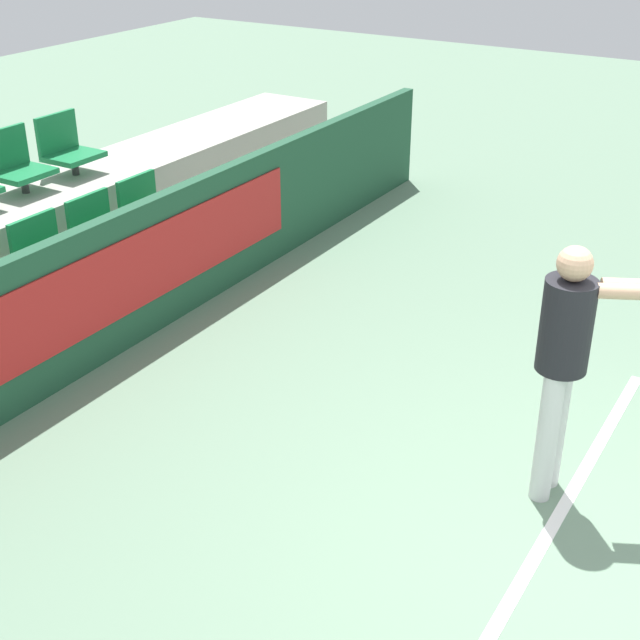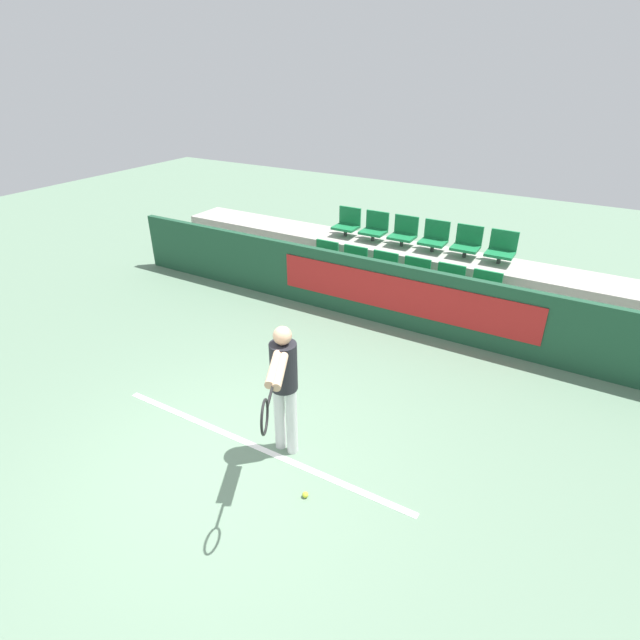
{
  "view_description": "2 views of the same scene",
  "coord_description": "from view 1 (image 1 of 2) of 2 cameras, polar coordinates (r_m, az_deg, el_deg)",
  "views": [
    {
      "loc": [
        -4.26,
        -0.59,
        3.53
      ],
      "look_at": [
        -0.17,
        1.9,
        1.09
      ],
      "focal_mm": 50.0,
      "sensor_mm": 36.0,
      "label": 1
    },
    {
      "loc": [
        3.03,
        -3.21,
        4.16
      ],
      "look_at": [
        -0.04,
        2.05,
        0.97
      ],
      "focal_mm": 28.0,
      "sensor_mm": 36.0,
      "label": 2
    }
  ],
  "objects": [
    {
      "name": "stadium_chair_3",
      "position": [
        7.62,
        -17.13,
        4.02
      ],
      "size": [
        0.48,
        0.42,
        0.56
      ],
      "color": "#333333",
      "rests_on": "bleacher_tier_front"
    },
    {
      "name": "barrier_wall",
      "position": [
        7.03,
        -15.0,
        1.14
      ],
      "size": [
        11.15,
        0.14,
        1.14
      ],
      "color": "#1E4C33",
      "rests_on": "ground"
    },
    {
      "name": "ground_plane",
      "position": [
        5.56,
        18.5,
        -14.05
      ],
      "size": [
        30.0,
        30.0,
        0.0
      ],
      "primitive_type": "plane",
      "color": "slate"
    },
    {
      "name": "stadium_chair_11",
      "position": [
        8.94,
        -15.88,
        10.58
      ],
      "size": [
        0.48,
        0.42,
        0.56
      ],
      "color": "#333333",
      "rests_on": "bleacher_tier_middle"
    },
    {
      "name": "stadium_chair_4",
      "position": [
        8.01,
        -13.91,
        5.55
      ],
      "size": [
        0.48,
        0.42,
        0.56
      ],
      "color": "#333333",
      "rests_on": "bleacher_tier_front"
    },
    {
      "name": "stadium_chair_10",
      "position": [
        8.55,
        -18.88,
        9.42
      ],
      "size": [
        0.48,
        0.42,
        0.56
      ],
      "color": "#333333",
      "rests_on": "bleacher_tier_middle"
    },
    {
      "name": "stadium_chair_5",
      "position": [
        8.43,
        -10.98,
        6.93
      ],
      "size": [
        0.48,
        0.42,
        0.56
      ],
      "color": "#333333",
      "rests_on": "bleacher_tier_front"
    },
    {
      "name": "bleacher_tier_front",
      "position": [
        7.55,
        -17.72,
        -0.32
      ],
      "size": [
        10.75,
        0.95,
        0.45
      ],
      "color": "#ADA89E",
      "rests_on": "ground"
    },
    {
      "name": "court_baseline",
      "position": [
        5.62,
        14.52,
        -12.89
      ],
      "size": [
        4.17,
        0.08,
        0.01
      ],
      "color": "white",
      "rests_on": "ground"
    },
    {
      "name": "tennis_player",
      "position": [
        5.4,
        16.02,
        -1.78
      ],
      "size": [
        0.76,
        1.36,
        1.66
      ],
      "rotation": [
        0.0,
        0.0,
        0.46
      ],
      "color": "silver",
      "rests_on": "ground"
    }
  ]
}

